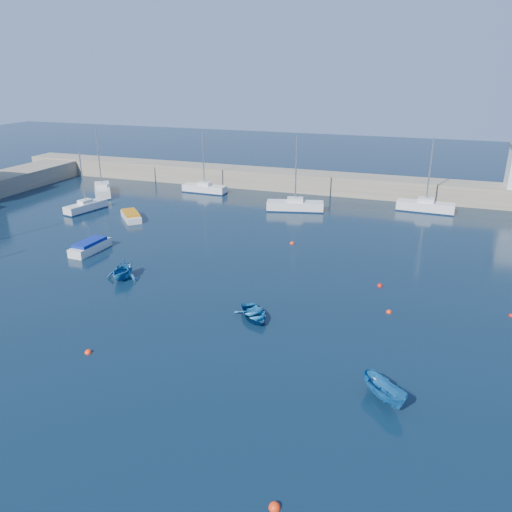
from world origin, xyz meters
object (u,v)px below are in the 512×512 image
(sailboat_3, at_px, (86,207))
(motorboat_1, at_px, (90,246))
(sailboat_6, at_px, (295,206))
(dinghy_left, at_px, (123,269))
(sailboat_7, at_px, (425,206))
(motorboat_2, at_px, (131,216))
(dinghy_center, at_px, (254,314))
(sailboat_4, at_px, (102,190))
(sailboat_5, at_px, (205,188))
(dinghy_right, at_px, (385,392))

(sailboat_3, distance_m, motorboat_1, 15.26)
(sailboat_6, relative_size, dinghy_left, 2.87)
(sailboat_7, xyz_separation_m, motorboat_2, (-32.56, -15.04, -0.23))
(dinghy_center, xyz_separation_m, dinghy_left, (-12.89, 3.06, 0.50))
(dinghy_left, bearing_deg, motorboat_1, 141.18)
(sailboat_4, distance_m, dinghy_center, 42.71)
(sailboat_5, distance_m, motorboat_2, 15.20)
(sailboat_7, bearing_deg, motorboat_1, 133.56)
(sailboat_3, relative_size, sailboat_5, 0.90)
(sailboat_7, bearing_deg, sailboat_4, 100.76)
(sailboat_6, height_order, motorboat_2, sailboat_6)
(sailboat_4, height_order, dinghy_left, sailboat_4)
(dinghy_center, bearing_deg, dinghy_left, 126.99)
(dinghy_left, bearing_deg, dinghy_right, -27.43)
(sailboat_3, xyz_separation_m, sailboat_5, (9.81, 13.74, 0.02))
(sailboat_6, xyz_separation_m, sailboat_7, (15.35, 4.95, 0.02))
(sailboat_5, height_order, dinghy_left, sailboat_5)
(sailboat_4, distance_m, motorboat_2, 14.10)
(sailboat_4, distance_m, sailboat_5, 14.30)
(motorboat_2, bearing_deg, sailboat_5, 37.05)
(dinghy_right, bearing_deg, motorboat_2, 96.15)
(sailboat_4, height_order, dinghy_right, sailboat_4)
(sailboat_4, relative_size, sailboat_7, 1.02)
(dinghy_left, relative_size, dinghy_right, 1.01)
(sailboat_6, distance_m, sailboat_7, 16.13)
(motorboat_2, xyz_separation_m, dinghy_left, (9.02, -15.35, 0.40))
(motorboat_2, bearing_deg, dinghy_center, -83.27)
(motorboat_1, distance_m, dinghy_right, 32.71)
(sailboat_5, height_order, dinghy_center, sailboat_5)
(dinghy_center, bearing_deg, motorboat_1, 118.95)
(sailboat_5, relative_size, dinghy_right, 2.63)
(sailboat_3, bearing_deg, dinghy_right, -20.78)
(sailboat_5, relative_size, sailboat_7, 0.92)
(sailboat_7, xyz_separation_m, dinghy_left, (-23.54, -30.39, 0.17))
(sailboat_5, distance_m, dinghy_left, 31.01)
(sailboat_4, xyz_separation_m, sailboat_5, (13.13, 5.65, -0.02))
(sailboat_6, relative_size, motorboat_1, 1.98)
(sailboat_4, distance_m, sailboat_7, 43.51)
(sailboat_4, bearing_deg, sailboat_5, -13.42)
(sailboat_3, bearing_deg, dinghy_left, -32.37)
(sailboat_7, height_order, dinghy_center, sailboat_7)
(sailboat_6, height_order, dinghy_left, sailboat_6)
(sailboat_6, bearing_deg, sailboat_3, 96.46)
(motorboat_1, xyz_separation_m, dinghy_left, (6.78, -4.64, 0.32))
(sailboat_4, relative_size, dinghy_center, 2.80)
(dinghy_left, distance_m, dinghy_right, 24.62)
(sailboat_3, relative_size, sailboat_6, 0.81)
(sailboat_3, xyz_separation_m, motorboat_1, (9.49, -11.95, -0.05))
(sailboat_4, xyz_separation_m, sailboat_6, (27.78, 0.76, 0.02))
(motorboat_1, height_order, dinghy_center, motorboat_1)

